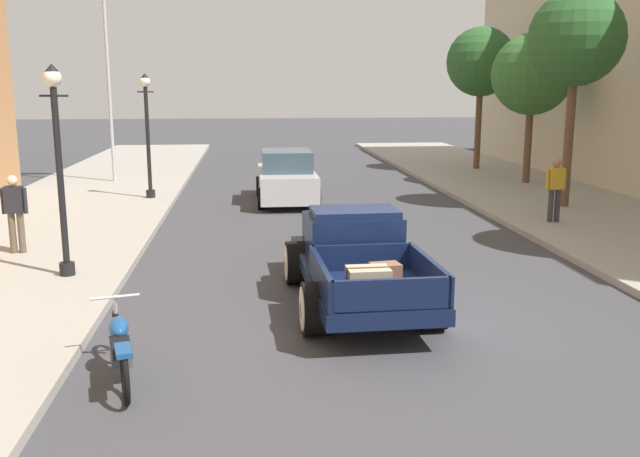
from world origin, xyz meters
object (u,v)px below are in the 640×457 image
Objects in this scene: pedestrian_sidewalk_left at (15,209)px; street_tree_third at (532,75)px; car_background_silver at (286,178)px; street_lamp_far at (147,126)px; hotrod_truck_navy at (354,257)px; flagpole at (112,24)px; street_lamp_near at (58,155)px; street_tree_farthest at (481,62)px; motorcycle_parked at (120,346)px; pedestrian_sidewalk_right at (555,186)px; street_tree_second at (576,40)px.

street_tree_third is (14.98, 9.27, 2.92)m from pedestrian_sidewalk_left.
car_background_silver is 1.12× the size of street_lamp_far.
flagpole reaches higher than hotrod_truck_navy.
street_lamp_near is 0.65× the size of street_tree_farthest.
pedestrian_sidewalk_left is (-6.65, 3.48, 0.33)m from hotrod_truck_navy.
street_tree_farthest is (13.16, 15.71, 2.20)m from street_lamp_near.
street_tree_third reaches higher than car_background_silver.
pedestrian_sidewalk_right reaches higher than motorcycle_parked.
car_background_silver reaches higher than motorcycle_parked.
motorcycle_parked is at bearing -138.21° from pedestrian_sidewalk_right.
flagpole reaches higher than car_background_silver.
car_background_silver is at bearing -5.35° from street_lamp_far.
street_tree_third reaches higher than pedestrian_sidewalk_right.
pedestrian_sidewalk_left is 12.23m from flagpole.
street_lamp_near reaches higher than motorcycle_parked.
pedestrian_sidewalk_right is 12.18m from street_lamp_far.
street_tree_farthest reaches higher than motorcycle_parked.
street_lamp_far reaches higher than motorcycle_parked.
pedestrian_sidewalk_right is 0.31× the size of street_tree_third.
flagpole reaches higher than street_tree_farthest.
street_tree_second is (13.97, -6.96, -0.88)m from flagpole.
flagpole is at bearing 95.79° from street_lamp_near.
street_lamp_far is (-10.96, 5.14, 1.30)m from pedestrian_sidewalk_right.
street_lamp_near is 9.12m from street_lamp_far.
street_lamp_far is at bearing 166.90° from street_tree_second.
motorcycle_parked is 0.23× the size of flagpole.
street_lamp_far is 0.65× the size of street_tree_farthest.
street_lamp_near is 0.63× the size of street_tree_second.
street_tree_farthest is (-0.34, 4.53, 0.58)m from street_tree_third.
street_tree_third is at bearing 53.22° from motorcycle_parked.
flagpole is (0.14, 11.29, 4.68)m from pedestrian_sidewalk_left.
street_tree_farthest is at bearing 50.04° from street_lamp_near.
hotrod_truck_navy is at bearing -16.90° from street_lamp_near.
street_lamp_near reaches higher than pedestrian_sidewalk_left.
flagpole is at bearing 99.95° from motorcycle_parked.
car_background_silver is (2.82, 13.22, 0.33)m from motorcycle_parked.
flagpole reaches higher than street_tree_second.
street_lamp_near is (-1.77, 4.51, 1.94)m from motorcycle_parked.
street_tree_second is (8.04, -2.47, 4.12)m from car_background_silver.
hotrod_truck_navy is 11.57m from street_tree_second.
street_lamp_far is 0.63× the size of street_tree_second.
pedestrian_sidewalk_right is at bearing -36.23° from flagpole.
flagpole is at bearing 172.24° from street_tree_third.
pedestrian_sidewalk_right is at bearing -35.37° from car_background_silver.
street_tree_second is at bearing 17.06° from pedestrian_sidewalk_left.
car_background_silver is 0.73× the size of street_tree_farthest.
hotrod_truck_navy is at bearing 40.86° from motorcycle_parked.
hotrod_truck_navy is at bearing -65.51° from street_lamp_far.
car_background_silver is at bearing 93.22° from hotrod_truck_navy.
street_lamp_near is (1.48, -1.91, 1.30)m from pedestrian_sidewalk_left.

